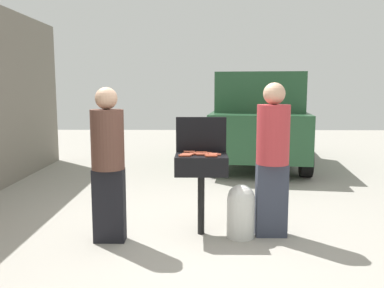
# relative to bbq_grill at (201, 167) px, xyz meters

# --- Properties ---
(ground_plane) EXTENTS (24.00, 24.00, 0.00)m
(ground_plane) POSITION_rel_bbq_grill_xyz_m (-0.23, -0.10, -0.80)
(ground_plane) COLOR #9E998E
(bbq_grill) EXTENTS (0.60, 0.44, 0.94)m
(bbq_grill) POSITION_rel_bbq_grill_xyz_m (0.00, 0.00, 0.00)
(bbq_grill) COLOR black
(bbq_grill) RESTS_ON ground
(grill_lid_open) EXTENTS (0.60, 0.05, 0.42)m
(grill_lid_open) POSITION_rel_bbq_grill_xyz_m (0.00, 0.22, 0.35)
(grill_lid_open) COLOR black
(grill_lid_open) RESTS_ON bbq_grill
(hot_dog_0) EXTENTS (0.13, 0.03, 0.03)m
(hot_dog_0) POSITION_rel_bbq_grill_xyz_m (0.16, -0.06, 0.16)
(hot_dog_0) COLOR #C6593D
(hot_dog_0) RESTS_ON bbq_grill
(hot_dog_1) EXTENTS (0.13, 0.03, 0.03)m
(hot_dog_1) POSITION_rel_bbq_grill_xyz_m (-0.19, -0.14, 0.16)
(hot_dog_1) COLOR #B74C33
(hot_dog_1) RESTS_ON bbq_grill
(hot_dog_2) EXTENTS (0.13, 0.04, 0.03)m
(hot_dog_2) POSITION_rel_bbq_grill_xyz_m (-0.17, -0.09, 0.16)
(hot_dog_2) COLOR #C6593D
(hot_dog_2) RESTS_ON bbq_grill
(hot_dog_3) EXTENTS (0.13, 0.04, 0.03)m
(hot_dog_3) POSITION_rel_bbq_grill_xyz_m (-0.07, -0.00, 0.16)
(hot_dog_3) COLOR #AD4228
(hot_dog_3) RESTS_ON bbq_grill
(hot_dog_4) EXTENTS (0.13, 0.03, 0.03)m
(hot_dog_4) POSITION_rel_bbq_grill_xyz_m (0.06, 0.04, 0.16)
(hot_dog_4) COLOR #C6593D
(hot_dog_4) RESTS_ON bbq_grill
(hot_dog_5) EXTENTS (0.13, 0.03, 0.03)m
(hot_dog_5) POSITION_rel_bbq_grill_xyz_m (0.11, -0.16, 0.16)
(hot_dog_5) COLOR #AD4228
(hot_dog_5) RESTS_ON bbq_grill
(hot_dog_6) EXTENTS (0.13, 0.04, 0.03)m
(hot_dog_6) POSITION_rel_bbq_grill_xyz_m (0.10, -0.12, 0.16)
(hot_dog_6) COLOR #B74C33
(hot_dog_6) RESTS_ON bbq_grill
(hot_dog_7) EXTENTS (0.13, 0.03, 0.03)m
(hot_dog_7) POSITION_rel_bbq_grill_xyz_m (-0.14, 0.14, 0.16)
(hot_dog_7) COLOR #C6593D
(hot_dog_7) RESTS_ON bbq_grill
(hot_dog_8) EXTENTS (0.13, 0.03, 0.03)m
(hot_dog_8) POSITION_rel_bbq_grill_xyz_m (0.00, 0.10, 0.16)
(hot_dog_8) COLOR #AD4228
(hot_dog_8) RESTS_ON bbq_grill
(hot_dog_9) EXTENTS (0.13, 0.04, 0.03)m
(hot_dog_9) POSITION_rel_bbq_grill_xyz_m (-0.15, -0.04, 0.16)
(hot_dog_9) COLOR #B74C33
(hot_dog_9) RESTS_ON bbq_grill
(hot_dog_10) EXTENTS (0.13, 0.03, 0.03)m
(hot_dog_10) POSITION_rel_bbq_grill_xyz_m (0.12, -0.02, 0.16)
(hot_dog_10) COLOR #B74C33
(hot_dog_10) RESTS_ON bbq_grill
(hot_dog_11) EXTENTS (0.13, 0.03, 0.03)m
(hot_dog_11) POSITION_rel_bbq_grill_xyz_m (0.01, -0.05, 0.16)
(hot_dog_11) COLOR #B74C33
(hot_dog_11) RESTS_ON bbq_grill
(hot_dog_12) EXTENTS (0.13, 0.03, 0.03)m
(hot_dog_12) POSITION_rel_bbq_grill_xyz_m (-0.02, 0.07, 0.16)
(hot_dog_12) COLOR #C6593D
(hot_dog_12) RESTS_ON bbq_grill
(propane_tank) EXTENTS (0.32, 0.32, 0.62)m
(propane_tank) POSITION_rel_bbq_grill_xyz_m (0.45, -0.10, -0.48)
(propane_tank) COLOR silver
(propane_tank) RESTS_ON ground
(person_left) EXTENTS (0.36, 0.36, 1.72)m
(person_left) POSITION_rel_bbq_grill_xyz_m (-1.02, -0.24, 0.13)
(person_left) COLOR black
(person_left) RESTS_ON ground
(person_right) EXTENTS (0.37, 0.37, 1.77)m
(person_right) POSITION_rel_bbq_grill_xyz_m (0.81, -0.04, 0.16)
(person_right) COLOR #333847
(person_right) RESTS_ON ground
(parked_minivan) EXTENTS (2.49, 4.61, 2.02)m
(parked_minivan) POSITION_rel_bbq_grill_xyz_m (1.34, 4.70, 0.23)
(parked_minivan) COLOR #234C2D
(parked_minivan) RESTS_ON ground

